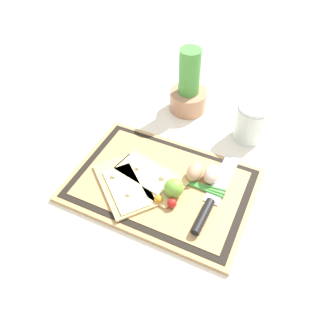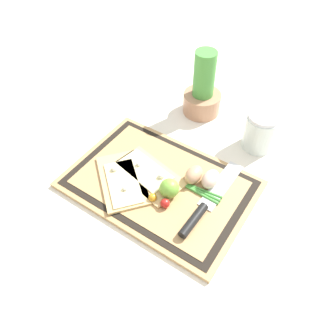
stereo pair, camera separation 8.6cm
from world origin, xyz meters
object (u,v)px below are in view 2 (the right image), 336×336
lime (169,188)px  knife (202,209)px  pizza_slice_near (122,180)px  egg_pink (210,179)px  cherry_tomato_yellow (153,198)px  cherry_tomato_red (165,203)px  sauce_jar (260,133)px  egg_brown (194,175)px  pizza_slice_far (148,174)px  herb_pot (203,93)px

lime → knife: bearing=1.8°
pizza_slice_near → knife: (0.22, 0.04, 0.00)m
egg_pink → lime: lime is taller
pizza_slice_near → lime: 0.13m
pizza_slice_near → egg_pink: 0.23m
pizza_slice_near → cherry_tomato_yellow: pizza_slice_near is taller
cherry_tomato_red → sauce_jar: 0.35m
egg_brown → pizza_slice_far: bearing=-154.3°
cherry_tomato_yellow → sauce_jar: sauce_jar is taller
lime → cherry_tomato_yellow: 0.05m
cherry_tomato_red → cherry_tomato_yellow: (-0.04, -0.00, -0.00)m
egg_pink → herb_pot: bearing=123.6°
lime → cherry_tomato_red: lime is taller
egg_brown → cherry_tomato_yellow: 0.12m
herb_pot → egg_brown: bearing=-64.3°
pizza_slice_near → cherry_tomato_yellow: size_ratio=10.17×
egg_pink → herb_pot: size_ratio=0.29×
cherry_tomato_yellow → knife: bearing=18.9°
lime → herb_pot: size_ratio=0.24×
knife → sauce_jar: 0.30m
cherry_tomato_yellow → herb_pot: size_ratio=0.10×
lime → pizza_slice_near: bearing=-165.3°
pizza_slice_far → egg_pink: egg_pink is taller
pizza_slice_far → egg_brown: size_ratio=3.50×
pizza_slice_far → cherry_tomato_red: (0.09, -0.06, 0.01)m
knife → egg_brown: size_ratio=4.58×
sauce_jar → herb_pot: bearing=167.2°
cherry_tomato_yellow → cherry_tomato_red: bearing=3.8°
pizza_slice_far → cherry_tomato_red: same height
knife → pizza_slice_far: bearing=173.6°
pizza_slice_near → cherry_tomato_red: 0.14m
pizza_slice_near → herb_pot: bearing=87.3°
egg_brown → herb_pot: herb_pot is taller
knife → egg_brown: (-0.07, 0.07, 0.01)m
lime → cherry_tomato_yellow: (-0.02, -0.04, -0.01)m
herb_pot → sauce_jar: (0.22, -0.05, -0.02)m
cherry_tomato_yellow → pizza_slice_far: bearing=134.2°
pizza_slice_far → cherry_tomato_red: bearing=-31.6°
pizza_slice_near → lime: bearing=14.7°
egg_brown → herb_pot: (-0.13, 0.28, 0.04)m
egg_pink → sauce_jar: (0.04, 0.22, 0.01)m
cherry_tomato_yellow → egg_pink: bearing=52.9°
pizza_slice_far → egg_pink: bearing=22.7°
knife → cherry_tomato_yellow: (-0.12, -0.04, 0.00)m
pizza_slice_near → lime: lime is taller
egg_brown → sauce_jar: sauce_jar is taller
pizza_slice_near → pizza_slice_far: same height
knife → egg_pink: size_ratio=4.58×
pizza_slice_near → egg_brown: egg_brown is taller
knife → herb_pot: herb_pot is taller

